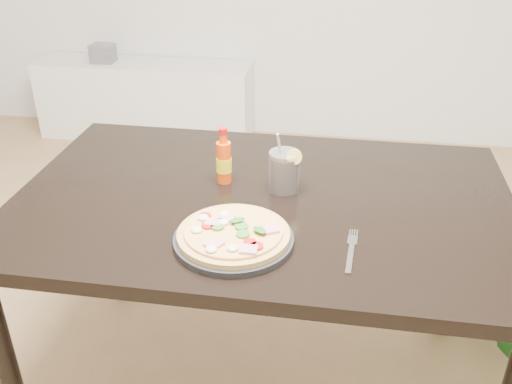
# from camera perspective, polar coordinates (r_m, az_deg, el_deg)

# --- Properties ---
(floor) EXTENTS (4.50, 4.50, 0.00)m
(floor) POSITION_cam_1_polar(r_m,az_deg,el_deg) (2.12, -7.78, -17.89)
(floor) COLOR #9E7A51
(floor) RESTS_ON ground
(dining_table) EXTENTS (1.40, 0.90, 0.75)m
(dining_table) POSITION_cam_1_polar(r_m,az_deg,el_deg) (1.65, 0.67, -2.99)
(dining_table) COLOR black
(dining_table) RESTS_ON ground
(plate) EXTENTS (0.30, 0.30, 0.02)m
(plate) POSITION_cam_1_polar(r_m,az_deg,el_deg) (1.41, -2.25, -4.77)
(plate) COLOR black
(plate) RESTS_ON dining_table
(pizza) EXTENTS (0.28, 0.28, 0.03)m
(pizza) POSITION_cam_1_polar(r_m,az_deg,el_deg) (1.40, -2.33, -4.13)
(pizza) COLOR tan
(pizza) RESTS_ON plate
(hot_sauce_bottle) EXTENTS (0.06, 0.06, 0.17)m
(hot_sauce_bottle) POSITION_cam_1_polar(r_m,az_deg,el_deg) (1.66, -3.23, 3.11)
(hot_sauce_bottle) COLOR #E6480D
(hot_sauce_bottle) RESTS_ON dining_table
(cola_cup) EXTENTS (0.10, 0.09, 0.18)m
(cola_cup) POSITION_cam_1_polar(r_m,az_deg,el_deg) (1.63, 2.84, 2.03)
(cola_cup) COLOR black
(cola_cup) RESTS_ON dining_table
(fork) EXTENTS (0.03, 0.19, 0.00)m
(fork) POSITION_cam_1_polar(r_m,az_deg,el_deg) (1.40, 9.50, -5.66)
(fork) COLOR silver
(fork) RESTS_ON dining_table
(media_console) EXTENTS (1.40, 0.34, 0.50)m
(media_console) POSITION_cam_1_polar(r_m,az_deg,el_deg) (3.90, -10.96, 9.02)
(media_console) COLOR white
(media_console) RESTS_ON ground
(cd_stack) EXTENTS (0.14, 0.12, 0.11)m
(cd_stack) POSITION_cam_1_polar(r_m,az_deg,el_deg) (3.89, -15.06, 13.25)
(cd_stack) COLOR slate
(cd_stack) RESTS_ON media_console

